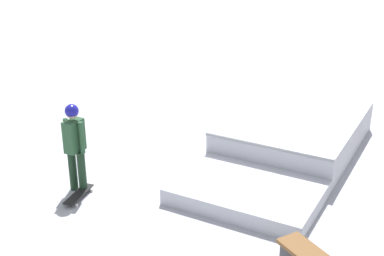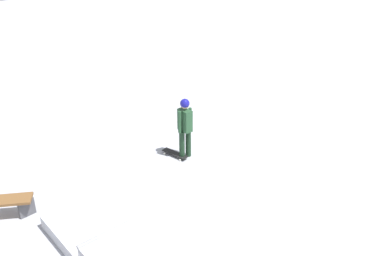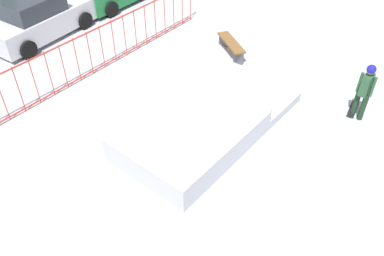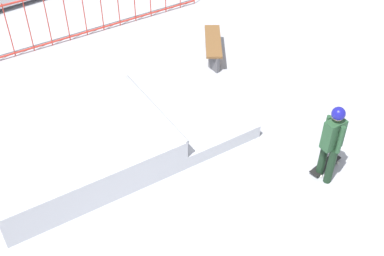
% 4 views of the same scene
% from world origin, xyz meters
% --- Properties ---
extents(ground_plane, '(60.00, 60.00, 0.00)m').
position_xyz_m(ground_plane, '(0.00, 0.00, 0.00)').
color(ground_plane, '#A8AAB2').
extents(skate_ramp, '(5.55, 2.92, 0.74)m').
position_xyz_m(skate_ramp, '(-0.20, 0.86, 0.32)').
color(skate_ramp, '#B0B3BB').
rests_on(skate_ramp, ground).
extents(skater, '(0.39, 0.44, 1.73)m').
position_xyz_m(skater, '(3.05, -2.25, 1.01)').
color(skater, black).
rests_on(skater, ground).
extents(skateboard, '(0.82, 0.33, 0.09)m').
position_xyz_m(skateboard, '(3.28, -2.08, 0.08)').
color(skateboard, black).
rests_on(skateboard, ground).
extents(perimeter_fence, '(10.75, 0.54, 1.50)m').
position_xyz_m(perimeter_fence, '(-0.00, 5.52, 0.77)').
color(perimeter_fence, '#B22D23').
rests_on(perimeter_fence, ground).
extents(park_bench, '(1.25, 1.54, 0.48)m').
position_xyz_m(park_bench, '(3.98, 2.52, 0.36)').
color(park_bench, brown).
rests_on(park_bench, ground).
extents(parked_car_silver, '(4.16, 2.04, 1.60)m').
position_xyz_m(parked_car_silver, '(0.94, 8.95, 0.72)').
color(parked_car_silver, '#B7B7BC').
rests_on(parked_car_silver, ground).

